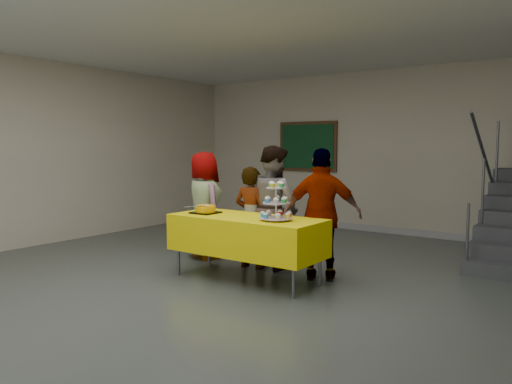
% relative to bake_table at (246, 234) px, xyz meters
% --- Properties ---
extents(room_shell, '(10.00, 10.04, 3.02)m').
position_rel_bake_table_xyz_m(room_shell, '(-0.02, -0.84, 1.57)').
color(room_shell, '#4C514C').
rests_on(room_shell, ground).
extents(bake_table, '(1.88, 0.78, 0.77)m').
position_rel_bake_table_xyz_m(bake_table, '(0.00, 0.00, 0.00)').
color(bake_table, '#595960').
rests_on(bake_table, ground).
extents(cupcake_stand, '(0.38, 0.38, 0.44)m').
position_rel_bake_table_xyz_m(cupcake_stand, '(0.46, -0.05, 0.39)').
color(cupcake_stand, silver).
rests_on(cupcake_stand, bake_table).
extents(bear_cake, '(0.32, 0.36, 0.12)m').
position_rel_bake_table_xyz_m(bear_cake, '(-0.59, -0.05, 0.27)').
color(bear_cake, black).
rests_on(bear_cake, bake_table).
extents(schoolchild_a, '(0.87, 0.72, 1.53)m').
position_rel_bake_table_xyz_m(schoolchild_a, '(-1.22, 0.62, 0.21)').
color(schoolchild_a, slate).
rests_on(schoolchild_a, ground).
extents(schoolchild_b, '(0.50, 0.34, 1.34)m').
position_rel_bake_table_xyz_m(schoolchild_b, '(-0.32, 0.54, 0.12)').
color(schoolchild_b, slate).
rests_on(schoolchild_b, ground).
extents(schoolchild_c, '(0.94, 0.84, 1.62)m').
position_rel_bake_table_xyz_m(schoolchild_c, '(-0.11, 0.75, 0.25)').
color(schoolchild_c, slate).
rests_on(schoolchild_c, ground).
extents(schoolchild_d, '(1.00, 0.73, 1.58)m').
position_rel_bake_table_xyz_m(schoolchild_d, '(0.72, 0.55, 0.24)').
color(schoolchild_d, slate).
rests_on(schoolchild_d, ground).
extents(noticeboard, '(1.30, 0.05, 1.00)m').
position_rel_bake_table_xyz_m(noticeboard, '(-1.53, 4.10, 1.04)').
color(noticeboard, '#472B16').
rests_on(noticeboard, ground).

